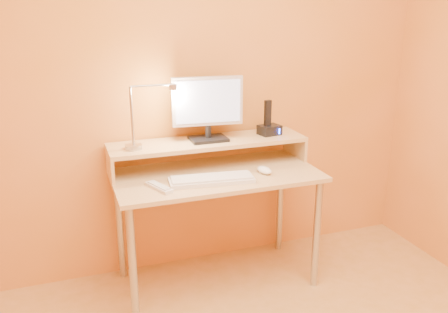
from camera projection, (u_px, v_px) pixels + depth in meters
name	position (u px, v px, depth m)	size (l,w,h in m)	color
wall_back	(199.00, 75.00, 2.90)	(3.00, 0.04, 2.50)	#DC894A
desk_leg_fl	(133.00, 267.00, 2.49)	(0.04, 0.04, 0.69)	#AFAFB2
desk_leg_fr	(317.00, 234.00, 2.83)	(0.04, 0.04, 0.69)	#AFAFB2
desk_leg_bl	(120.00, 227.00, 2.93)	(0.04, 0.04, 0.69)	#AFAFB2
desk_leg_br	(280.00, 203.00, 3.28)	(0.04, 0.04, 0.69)	#AFAFB2
desk_lower	(216.00, 175.00, 2.77)	(1.20, 0.60, 0.03)	#D9AD81
shelf_riser_left	(110.00, 165.00, 2.70)	(0.02, 0.30, 0.14)	#D9AD81
shelf_riser_right	(295.00, 146.00, 3.07)	(0.02, 0.30, 0.14)	#D9AD81
desk_shelf	(208.00, 142.00, 2.86)	(1.20, 0.30, 0.03)	#D9AD81
monitor_foot	(208.00, 139.00, 2.85)	(0.22, 0.16, 0.02)	black
monitor_neck	(208.00, 132.00, 2.84)	(0.04, 0.04, 0.07)	black
monitor_panel	(207.00, 101.00, 2.79)	(0.42, 0.04, 0.29)	silver
monitor_back	(206.00, 100.00, 2.81)	(0.38, 0.01, 0.25)	black
monitor_screen	(208.00, 102.00, 2.78)	(0.39, 0.00, 0.25)	#BAC9F7
lamp_base	(134.00, 147.00, 2.68)	(0.10, 0.10, 0.03)	#AFAFB2
lamp_post	(132.00, 116.00, 2.63)	(0.01, 0.01, 0.33)	#AFAFB2
lamp_arm	(152.00, 85.00, 2.62)	(0.01, 0.01, 0.24)	#AFAFB2
lamp_head	(173.00, 87.00, 2.66)	(0.04, 0.04, 0.03)	#AFAFB2
lamp_bulb	(173.00, 90.00, 2.66)	(0.03, 0.03, 0.00)	#FFEAC6
phone_dock	(269.00, 130.00, 2.98)	(0.13, 0.10, 0.06)	black
phone_handset	(268.00, 113.00, 2.94)	(0.04, 0.03, 0.16)	black
phone_led	(279.00, 131.00, 2.94)	(0.01, 0.00, 0.04)	#3261FF
keyboard	(212.00, 180.00, 2.63)	(0.47, 0.15, 0.02)	silver
mouse	(264.00, 170.00, 2.76)	(0.07, 0.12, 0.04)	white
remote_control	(159.00, 187.00, 2.53)	(0.05, 0.20, 0.02)	silver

